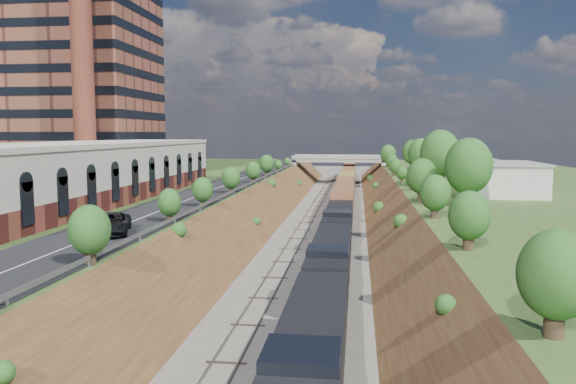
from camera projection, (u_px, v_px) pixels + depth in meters
name	position (u px, v px, depth m)	size (l,w,h in m)	color
platform_left	(118.00, 200.00, 88.94)	(44.00, 180.00, 5.00)	#3A5322
platform_right	(554.00, 207.00, 80.88)	(44.00, 180.00, 5.00)	#3A5322
embankment_left	(254.00, 218.00, 86.51)	(7.07, 180.00, 7.07)	olive
embankment_right	(399.00, 221.00, 83.82)	(7.07, 180.00, 7.07)	olive
rail_left_track	(308.00, 219.00, 85.48)	(1.58, 180.00, 0.18)	gray
rail_right_track	(343.00, 219.00, 84.84)	(1.58, 180.00, 0.18)	gray
road	(225.00, 185.00, 86.53)	(8.00, 180.00, 0.10)	black
guardrail	(251.00, 183.00, 85.78)	(0.10, 171.00, 0.70)	#99999E
commercial_building	(77.00, 172.00, 65.98)	(14.30, 62.30, 7.00)	maroon
highrise_tower	(81.00, 21.00, 98.95)	(22.00, 22.00, 53.90)	brown
smokestack	(82.00, 52.00, 83.00)	(3.20, 3.20, 40.00)	maroon
overpass	(339.00, 165.00, 145.85)	(24.50, 8.30, 7.40)	gray
white_building_near	(501.00, 180.00, 73.67)	(9.00, 12.00, 4.00)	silver
white_building_far	(465.00, 170.00, 95.47)	(8.00, 10.00, 3.60)	silver
tree_right_large	(468.00, 167.00, 62.37)	(5.25, 5.25, 7.61)	#473323
tree_left_crest	(156.00, 207.00, 46.39)	(2.45, 2.45, 3.55)	#473323
freight_train	(345.00, 191.00, 100.36)	(3.17, 161.32, 4.71)	black
suv	(111.00, 224.00, 44.59)	(2.75, 5.96, 1.66)	black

